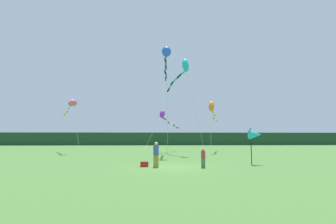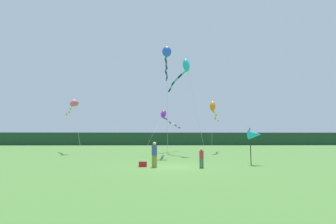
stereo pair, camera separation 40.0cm
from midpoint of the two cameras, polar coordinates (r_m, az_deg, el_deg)
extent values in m
plane|color=#477533|center=(16.44, 1.21, -12.89)|extent=(120.00, 120.00, 0.00)
cube|color=#1E4228|center=(61.31, -0.66, -6.38)|extent=(108.00, 2.34, 3.15)
cylinder|color=olive|center=(16.19, -2.87, -11.57)|extent=(0.17, 0.17, 0.80)
cylinder|color=olive|center=(16.19, -2.21, -11.58)|extent=(0.17, 0.17, 0.80)
cylinder|color=#334C8C|center=(16.14, -2.53, -9.05)|extent=(0.36, 0.36, 0.63)
sphere|color=tan|center=(16.12, -2.52, -7.52)|extent=(0.23, 0.23, 0.23)
cylinder|color=#3F724C|center=(16.01, 8.43, -11.91)|extent=(0.13, 0.13, 0.61)
cylinder|color=#3F724C|center=(16.03, 8.93, -11.90)|extent=(0.13, 0.13, 0.61)
cylinder|color=#B23338|center=(15.97, 8.65, -9.95)|extent=(0.28, 0.28, 0.48)
sphere|color=tan|center=(15.95, 8.63, -8.77)|extent=(0.18, 0.18, 0.18)
cube|color=red|center=(16.57, -5.26, -12.21)|extent=(0.53, 0.35, 0.35)
cylinder|color=black|center=(18.56, 19.56, -7.67)|extent=(0.06, 0.06, 2.64)
cone|color=#1EB7CC|center=(18.68, 20.48, -5.03)|extent=(0.90, 0.70, 0.70)
cylinder|color=#B2B2B2|center=(23.31, 0.30, 2.44)|extent=(0.07, 2.00, 10.79)
ellipsoid|color=blue|center=(25.62, 0.17, 14.13)|extent=(0.98, 0.84, 1.20)
cylinder|color=blue|center=(25.71, -0.01, 12.83)|extent=(0.35, 0.65, 0.33)
cylinder|color=black|center=(26.20, -0.07, 12.16)|extent=(0.32, 0.65, 0.33)
cylinder|color=blue|center=(26.70, 0.03, 11.43)|extent=(0.20, 0.64, 0.38)
cylinder|color=black|center=(27.20, 0.07, 10.67)|extent=(0.27, 0.66, 0.39)
cylinder|color=blue|center=(27.69, -0.03, 10.00)|extent=(0.34, 0.65, 0.33)
cylinder|color=black|center=(28.20, -0.08, 9.40)|extent=(0.33, 0.66, 0.35)
cylinder|color=blue|center=(28.71, 0.12, 8.78)|extent=(0.31, 0.66, 0.36)
cylinder|color=black|center=(29.24, 0.15, 8.27)|extent=(0.25, 0.62, 0.27)
cylinder|color=blue|center=(29.77, 0.05, 7.79)|extent=(0.23, 0.64, 0.35)
cylinder|color=#B2B2B2|center=(28.37, 10.82, -4.00)|extent=(0.95, 3.37, 5.84)
ellipsoid|color=orange|center=(30.33, 10.90, 1.40)|extent=(0.94, 1.16, 1.48)
cylinder|color=orange|center=(30.64, 11.13, 0.15)|extent=(0.56, 0.83, 0.37)
cylinder|color=white|center=(31.38, 11.46, -0.25)|extent=(0.51, 0.83, 0.32)
cylinder|color=orange|center=(32.15, 11.62, -0.62)|extent=(0.41, 0.85, 0.34)
cylinder|color=white|center=(32.92, 11.62, -0.95)|extent=(0.33, 0.83, 0.29)
cylinder|color=orange|center=(33.68, 11.52, -1.36)|extent=(0.31, 0.87, 0.45)
cylinder|color=white|center=(34.44, 11.65, -1.74)|extent=(0.57, 0.80, 0.28)
cylinder|color=orange|center=(35.19, 12.00, -1.96)|extent=(0.55, 0.81, 0.30)
cylinder|color=#B2B2B2|center=(25.07, 6.95, 1.14)|extent=(1.45, 3.95, 10.15)
ellipsoid|color=#1EB7CC|center=(27.96, 4.76, 11.01)|extent=(1.11, 1.28, 1.77)
cylinder|color=#1EB7CC|center=(28.14, 4.30, 9.38)|extent=(0.56, 0.93, 0.31)
cylinder|color=black|center=(28.83, 3.33, 8.58)|extent=(0.65, 0.94, 0.49)
cylinder|color=#1EB7CC|center=(29.51, 2.39, 7.69)|extent=(0.59, 0.95, 0.43)
cylinder|color=black|center=(30.26, 1.65, 6.88)|extent=(0.49, 0.97, 0.43)
cylinder|color=#1EB7CC|center=(31.06, 1.20, 6.10)|extent=(0.32, 0.97, 0.42)
cylinder|color=black|center=(31.87, 0.80, 5.31)|extent=(0.46, 0.99, 0.49)
cylinder|color=#B2B2B2|center=(28.74, -3.00, -4.94)|extent=(2.35, 4.89, 5.02)
ellipsoid|color=purple|center=(31.31, -0.72, -0.44)|extent=(1.12, 1.37, 1.39)
cylinder|color=purple|center=(31.58, -0.29, -1.54)|extent=(0.67, 0.79, 0.39)
cylinder|color=white|center=(32.27, 0.34, -1.98)|extent=(0.45, 0.86, 0.38)
cylinder|color=purple|center=(33.01, 0.77, -2.44)|extent=(0.50, 0.87, 0.43)
cylinder|color=white|center=(33.69, 1.40, -2.82)|extent=(0.67, 0.77, 0.33)
cylinder|color=purple|center=(34.38, 2.04, -3.12)|extent=(0.54, 0.84, 0.35)
cylinder|color=white|center=(35.13, 2.40, -3.43)|extent=(0.39, 0.86, 0.35)
cylinder|color=purple|center=(35.85, 2.86, -3.69)|extent=(0.66, 0.77, 0.30)
cylinder|color=#B2B2B2|center=(29.11, -20.33, -3.21)|extent=(2.38, 3.60, 6.42)
cone|color=#E5598C|center=(31.48, -21.09, 2.50)|extent=(1.61, 1.70, 1.34)
cylinder|color=#E5598C|center=(31.71, -21.32, 1.57)|extent=(0.60, 0.67, 0.41)
cylinder|color=white|center=(32.30, -21.60, 1.11)|extent=(0.50, 0.70, 0.36)
cylinder|color=#E5598C|center=(32.92, -21.75, 0.77)|extent=(0.48, 0.68, 0.27)
cylinder|color=white|center=(33.54, -21.90, 0.45)|extent=(0.50, 0.71, 0.37)
cylinder|color=#E5598C|center=(34.15, -22.07, 0.08)|extent=(0.52, 0.69, 0.33)
cylinder|color=white|center=(34.75, -22.33, -0.18)|extent=(0.57, 0.64, 0.27)
cylinder|color=#E5598C|center=(35.36, -22.57, -0.45)|extent=(0.51, 0.70, 0.35)
cylinder|color=white|center=(35.98, -22.67, -0.83)|extent=(0.45, 0.73, 0.41)
camera|label=1|loc=(0.20, -89.49, -0.05)|focal=25.70mm
camera|label=2|loc=(0.20, 90.51, 0.05)|focal=25.70mm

